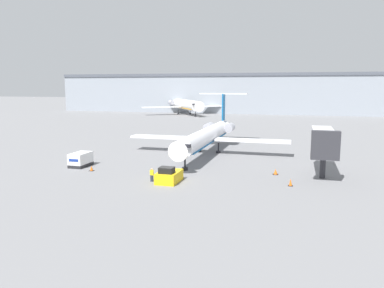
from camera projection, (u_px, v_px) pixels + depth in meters
ground_plane at (168, 183)px, 44.18m from camera, size 600.00×600.00×0.00m
terminal_building at (263, 93)px, 156.99m from camera, size 180.00×16.80×16.55m
airplane_main at (208, 135)px, 63.20m from camera, size 27.46×31.59×9.90m
pushback_tug at (169, 176)px, 44.50m from camera, size 2.40×3.90×1.98m
luggage_cart at (81, 160)px, 53.17m from camera, size 2.06×3.54×1.97m
worker_near_tug at (152, 175)px, 44.74m from camera, size 0.40×0.24×1.64m
traffic_cone_left at (92, 168)px, 50.47m from camera, size 0.59×0.59×0.70m
traffic_cone_right at (276, 172)px, 48.37m from camera, size 0.71×0.71×0.72m
traffic_cone_mid at (291, 183)px, 42.80m from camera, size 0.52×0.52×0.83m
airplane_parked_far_left at (185, 105)px, 150.18m from camera, size 30.25×29.87×11.10m
jet_bridge at (323, 141)px, 47.64m from camera, size 3.20×10.46×6.19m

